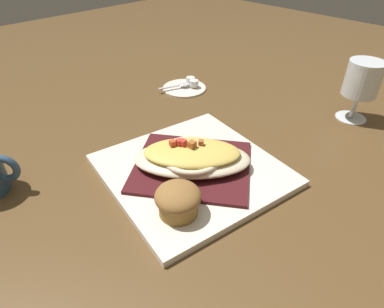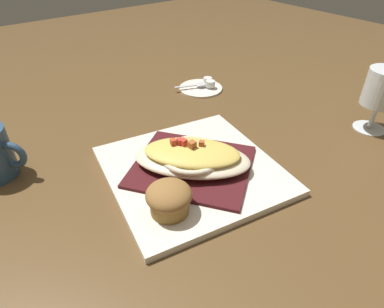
{
  "view_description": "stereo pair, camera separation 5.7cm",
  "coord_description": "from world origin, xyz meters",
  "px_view_note": "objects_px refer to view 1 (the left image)",
  "views": [
    {
      "loc": [
        -0.33,
        0.33,
        0.38
      ],
      "look_at": [
        0.0,
        0.0,
        0.04
      ],
      "focal_mm": 30.67,
      "sensor_mm": 36.0,
      "label": 1
    },
    {
      "loc": [
        -0.37,
        0.28,
        0.38
      ],
      "look_at": [
        0.0,
        0.0,
        0.04
      ],
      "focal_mm": 30.67,
      "sensor_mm": 36.0,
      "label": 2
    }
  ],
  "objects_px": {
    "stemmed_glass": "(362,82)",
    "creamer_cup_0": "(194,83)",
    "muffin": "(178,200)",
    "creamer_cup_1": "(191,80)",
    "spoon": "(182,85)",
    "creamer_saucer": "(184,87)",
    "square_plate": "(192,170)",
    "gratin_dish": "(192,156)"
  },
  "relations": [
    {
      "from": "creamer_saucer",
      "to": "stemmed_glass",
      "type": "bearing_deg",
      "value": -156.97
    },
    {
      "from": "gratin_dish",
      "to": "creamer_saucer",
      "type": "distance_m",
      "value": 0.37
    },
    {
      "from": "square_plate",
      "to": "creamer_cup_0",
      "type": "bearing_deg",
      "value": -45.47
    },
    {
      "from": "gratin_dish",
      "to": "muffin",
      "type": "height_order",
      "value": "gratin_dish"
    },
    {
      "from": "muffin",
      "to": "stemmed_glass",
      "type": "relative_size",
      "value": 0.52
    },
    {
      "from": "square_plate",
      "to": "creamer_cup_0",
      "type": "relative_size",
      "value": 12.14
    },
    {
      "from": "creamer_cup_0",
      "to": "creamer_cup_1",
      "type": "xyz_separation_m",
      "value": [
        0.02,
        -0.01,
        0.0
      ]
    },
    {
      "from": "creamer_cup_0",
      "to": "stemmed_glass",
      "type": "bearing_deg",
      "value": -158.28
    },
    {
      "from": "gratin_dish",
      "to": "spoon",
      "type": "bearing_deg",
      "value": -40.3
    },
    {
      "from": "gratin_dish",
      "to": "creamer_cup_1",
      "type": "bearing_deg",
      "value": -44.05
    },
    {
      "from": "spoon",
      "to": "creamer_saucer",
      "type": "bearing_deg",
      "value": -110.94
    },
    {
      "from": "creamer_saucer",
      "to": "spoon",
      "type": "height_order",
      "value": "spoon"
    },
    {
      "from": "stemmed_glass",
      "to": "muffin",
      "type": "bearing_deg",
      "value": 84.21
    },
    {
      "from": "spoon",
      "to": "creamer_cup_0",
      "type": "height_order",
      "value": "creamer_cup_0"
    },
    {
      "from": "stemmed_glass",
      "to": "spoon",
      "type": "xyz_separation_m",
      "value": [
        0.39,
        0.17,
        -0.08
      ]
    },
    {
      "from": "creamer_saucer",
      "to": "creamer_cup_1",
      "type": "height_order",
      "value": "creamer_cup_1"
    },
    {
      "from": "square_plate",
      "to": "muffin",
      "type": "relative_size",
      "value": 4.15
    },
    {
      "from": "spoon",
      "to": "creamer_cup_0",
      "type": "distance_m",
      "value": 0.03
    },
    {
      "from": "square_plate",
      "to": "spoon",
      "type": "xyz_separation_m",
      "value": [
        0.28,
        -0.23,
        0.01
      ]
    },
    {
      "from": "square_plate",
      "to": "gratin_dish",
      "type": "relative_size",
      "value": 1.29
    },
    {
      "from": "stemmed_glass",
      "to": "creamer_cup_1",
      "type": "height_order",
      "value": "stemmed_glass"
    },
    {
      "from": "creamer_saucer",
      "to": "spoon",
      "type": "bearing_deg",
      "value": 69.06
    },
    {
      "from": "muffin",
      "to": "creamer_cup_1",
      "type": "height_order",
      "value": "muffin"
    },
    {
      "from": "stemmed_glass",
      "to": "creamer_saucer",
      "type": "xyz_separation_m",
      "value": [
        0.39,
        0.17,
        -0.08
      ]
    },
    {
      "from": "creamer_cup_0",
      "to": "gratin_dish",
      "type": "bearing_deg",
      "value": 134.52
    },
    {
      "from": "muffin",
      "to": "creamer_cup_1",
      "type": "bearing_deg",
      "value": -46.58
    },
    {
      "from": "creamer_saucer",
      "to": "spoon",
      "type": "xyz_separation_m",
      "value": [
        0.0,
        0.01,
        0.01
      ]
    },
    {
      "from": "creamer_saucer",
      "to": "creamer_cup_0",
      "type": "bearing_deg",
      "value": -136.72
    },
    {
      "from": "square_plate",
      "to": "creamer_saucer",
      "type": "xyz_separation_m",
      "value": [
        0.27,
        -0.24,
        -0.0
      ]
    },
    {
      "from": "creamer_saucer",
      "to": "creamer_cup_1",
      "type": "relative_size",
      "value": 4.89
    },
    {
      "from": "square_plate",
      "to": "gratin_dish",
      "type": "xyz_separation_m",
      "value": [
        0.0,
        0.0,
        0.03
      ]
    },
    {
      "from": "stemmed_glass",
      "to": "creamer_cup_0",
      "type": "relative_size",
      "value": 5.66
    },
    {
      "from": "stemmed_glass",
      "to": "creamer_cup_0",
      "type": "height_order",
      "value": "stemmed_glass"
    },
    {
      "from": "stemmed_glass",
      "to": "creamer_saucer",
      "type": "bearing_deg",
      "value": 23.03
    },
    {
      "from": "stemmed_glass",
      "to": "creamer_saucer",
      "type": "distance_m",
      "value": 0.43
    },
    {
      "from": "spoon",
      "to": "creamer_cup_1",
      "type": "xyz_separation_m",
      "value": [
        -0.0,
        -0.03,
        0.0
      ]
    },
    {
      "from": "creamer_cup_0",
      "to": "square_plate",
      "type": "bearing_deg",
      "value": 134.53
    },
    {
      "from": "creamer_saucer",
      "to": "muffin",
      "type": "bearing_deg",
      "value": 135.41
    },
    {
      "from": "muffin",
      "to": "creamer_cup_0",
      "type": "bearing_deg",
      "value": -47.77
    },
    {
      "from": "muffin",
      "to": "spoon",
      "type": "relative_size",
      "value": 0.81
    },
    {
      "from": "square_plate",
      "to": "stemmed_glass",
      "type": "bearing_deg",
      "value": -105.87
    },
    {
      "from": "stemmed_glass",
      "to": "spoon",
      "type": "height_order",
      "value": "stemmed_glass"
    }
  ]
}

